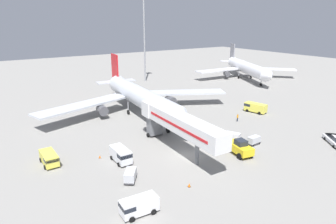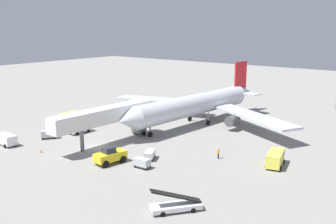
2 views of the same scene
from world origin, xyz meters
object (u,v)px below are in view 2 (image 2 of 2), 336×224
object	(u,v)px
service_van_near_left	(6,139)
safety_cone_alpha	(41,151)
ground_crew_worker_foreground	(218,153)
belt_loader_truck	(176,205)
baggage_cart_mid_left	(150,155)
service_van_mid_center	(79,127)
baggage_cart_near_right	(142,163)
jet_bridge	(109,116)
pushback_tug	(110,156)
safety_cone_bravo	(84,127)
service_van_rear_right	(275,158)
service_van_outer_right	(70,116)
baggage_cart_near_center	(49,134)
airplane_at_gate	(198,104)

from	to	relation	value
service_van_near_left	safety_cone_alpha	bearing A→B (deg)	9.46
ground_crew_worker_foreground	belt_loader_truck	bearing A→B (deg)	-73.99
service_van_near_left	baggage_cart_mid_left	distance (m)	27.46
baggage_cart_mid_left	service_van_near_left	bearing A→B (deg)	-158.30
baggage_cart_mid_left	ground_crew_worker_foreground	world-z (taller)	ground_crew_worker_foreground
service_van_mid_center	baggage_cart_near_right	world-z (taller)	service_van_mid_center
jet_bridge	pushback_tug	size ratio (longest dim) A/B	4.12
baggage_cart_near_right	safety_cone_bravo	bearing A→B (deg)	158.39
baggage_cart_near_right	safety_cone_alpha	bearing A→B (deg)	-164.83
service_van_near_left	baggage_cart_near_right	xyz separation A→B (m)	(27.13, 6.46, -0.31)
service_van_rear_right	safety_cone_alpha	size ratio (longest dim) A/B	9.09
safety_cone_alpha	safety_cone_bravo	distance (m)	16.61
jet_bridge	safety_cone_bravo	world-z (taller)	jet_bridge
service_van_outer_right	baggage_cart_mid_left	size ratio (longest dim) A/B	1.56
baggage_cart_near_center	airplane_at_gate	bearing A→B (deg)	59.57
pushback_tug	baggage_cart_near_center	size ratio (longest dim) A/B	1.73
belt_loader_truck	safety_cone_bravo	bearing A→B (deg)	154.36
jet_bridge	belt_loader_truck	bearing A→B (deg)	-28.58
baggage_cart_mid_left	safety_cone_alpha	size ratio (longest dim) A/B	4.97
belt_loader_truck	baggage_cart_mid_left	xyz separation A→B (m)	(-14.04, 11.78, 0.03)
service_van_near_left	belt_loader_truck	bearing A→B (deg)	-2.36
jet_bridge	baggage_cart_near_right	distance (m)	15.08
baggage_cart_near_right	baggage_cart_near_center	world-z (taller)	baggage_cart_near_center
pushback_tug	baggage_cart_near_right	bearing A→B (deg)	16.25
baggage_cart_near_center	baggage_cart_mid_left	size ratio (longest dim) A/B	1.02
baggage_cart_mid_left	jet_bridge	bearing A→B (deg)	169.36
service_van_outer_right	baggage_cart_near_right	size ratio (longest dim) A/B	1.90
service_van_near_left	service_van_mid_center	bearing A→B (deg)	73.15
service_van_rear_right	safety_cone_alpha	xyz separation A→B (m)	(-34.18, -18.40, -0.97)
service_van_near_left	safety_cone_bravo	xyz separation A→B (m)	(1.69, 16.54, -0.88)
pushback_tug	baggage_cart_near_right	distance (m)	5.56
service_van_near_left	safety_cone_alpha	world-z (taller)	service_van_near_left
belt_loader_truck	baggage_cart_mid_left	distance (m)	18.33
airplane_at_gate	belt_loader_truck	distance (m)	41.92
safety_cone_bravo	safety_cone_alpha	bearing A→B (deg)	-65.53
baggage_cart_near_center	safety_cone_alpha	distance (m)	8.33
ground_crew_worker_foreground	safety_cone_alpha	distance (m)	30.07
service_van_mid_center	service_van_rear_right	distance (m)	39.24
service_van_near_left	baggage_cart_mid_left	bearing A→B (deg)	21.70
jet_bridge	service_van_outer_right	distance (m)	21.02
baggage_cart_near_right	baggage_cart_mid_left	bearing A→B (deg)	113.66
jet_bridge	service_van_rear_right	world-z (taller)	jet_bridge
jet_bridge	service_van_rear_right	bearing A→B (deg)	14.58
baggage_cart_mid_left	baggage_cart_near_center	bearing A→B (deg)	-172.73
belt_loader_truck	baggage_cart_mid_left	world-z (taller)	belt_loader_truck
service_van_rear_right	baggage_cart_near_right	distance (m)	20.56
baggage_cart_mid_left	service_van_rear_right	bearing A→B (deg)	29.30
service_van_mid_center	baggage_cart_mid_left	bearing A→B (deg)	-8.48
service_van_near_left	baggage_cart_mid_left	world-z (taller)	service_van_near_left
service_van_mid_center	baggage_cart_near_right	size ratio (longest dim) A/B	1.86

